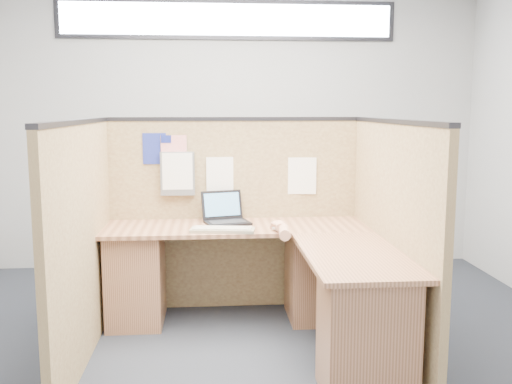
{
  "coord_description": "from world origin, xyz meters",
  "views": [
    {
      "loc": [
        -0.19,
        -3.49,
        1.6
      ],
      "look_at": [
        0.14,
        0.5,
        1.01
      ],
      "focal_mm": 40.0,
      "sensor_mm": 36.0,
      "label": 1
    }
  ],
  "objects": [
    {
      "name": "hand_forearm",
      "position": [
        0.31,
        0.33,
        0.77
      ],
      "size": [
        0.11,
        0.4,
        0.08
      ],
      "color": "tan",
      "rests_on": "l_desk"
    },
    {
      "name": "wall_front",
      "position": [
        0.0,
        -2.25,
        1.4
      ],
      "size": [
        5.0,
        0.0,
        5.0
      ],
      "primitive_type": "plane",
      "rotation": [
        -1.57,
        0.0,
        0.0
      ],
      "color": "#A7A9AC",
      "rests_on": "floor"
    },
    {
      "name": "paper_left",
      "position": [
        -0.1,
        0.97,
        1.06
      ],
      "size": [
        0.24,
        0.03,
        0.31
      ],
      "primitive_type": "cube",
      "rotation": [
        0.0,
        0.0,
        0.09
      ],
      "color": "white",
      "rests_on": "cubicle_partitions"
    },
    {
      "name": "cubicle_partitions",
      "position": [
        0.0,
        0.43,
        0.77
      ],
      "size": [
        2.06,
        1.83,
        1.53
      ],
      "color": "brown",
      "rests_on": "floor"
    },
    {
      "name": "wall_back",
      "position": [
        0.0,
        2.25,
        1.4
      ],
      "size": [
        5.0,
        0.0,
        5.0
      ],
      "primitive_type": "plane",
      "rotation": [
        1.57,
        0.0,
        0.0
      ],
      "color": "#A7A9AC",
      "rests_on": "floor"
    },
    {
      "name": "blue_poster",
      "position": [
        -0.62,
        0.97,
        1.29
      ],
      "size": [
        0.18,
        0.01,
        0.24
      ],
      "primitive_type": "cube",
      "rotation": [
        0.0,
        0.0,
        0.01
      ],
      "color": "navy",
      "rests_on": "cubicle_partitions"
    },
    {
      "name": "floor",
      "position": [
        0.0,
        0.0,
        0.0
      ],
      "size": [
        5.0,
        5.0,
        0.0
      ],
      "primitive_type": "plane",
      "color": "black",
      "rests_on": "ground"
    },
    {
      "name": "clerestory_window",
      "position": [
        0.0,
        2.23,
        2.45
      ],
      "size": [
        3.3,
        0.04,
        0.38
      ],
      "color": "#232328",
      "rests_on": "wall_back"
    },
    {
      "name": "mouse",
      "position": [
        0.29,
        0.48,
        0.75
      ],
      "size": [
        0.11,
        0.07,
        0.05
      ],
      "primitive_type": "ellipsoid",
      "rotation": [
        0.0,
        0.0,
        0.03
      ],
      "color": "silver",
      "rests_on": "l_desk"
    },
    {
      "name": "laptop",
      "position": [
        -0.06,
        0.81,
        0.79
      ],
      "size": [
        0.37,
        0.38,
        0.23
      ],
      "rotation": [
        0.0,
        0.0,
        0.27
      ],
      "color": "black",
      "rests_on": "l_desk"
    },
    {
      "name": "paper_right",
      "position": [
        0.54,
        0.97,
        1.06
      ],
      "size": [
        0.23,
        0.02,
        0.29
      ],
      "primitive_type": "cube",
      "rotation": [
        0.0,
        0.0,
        -0.07
      ],
      "color": "white",
      "rests_on": "cubicle_partitions"
    },
    {
      "name": "keyboard",
      "position": [
        -0.11,
        0.48,
        0.74
      ],
      "size": [
        0.47,
        0.22,
        0.03
      ],
      "rotation": [
        0.0,
        0.0,
        -0.14
      ],
      "color": "gray",
      "rests_on": "l_desk"
    },
    {
      "name": "l_desk",
      "position": [
        0.18,
        0.29,
        0.39
      ],
      "size": [
        1.95,
        1.75,
        0.73
      ],
      "color": "brown",
      "rests_on": "floor"
    },
    {
      "name": "american_flag",
      "position": [
        -0.49,
        0.96,
        1.32
      ],
      "size": [
        0.2,
        0.01,
        0.34
      ],
      "color": "olive",
      "rests_on": "cubicle_partitions"
    },
    {
      "name": "file_holder",
      "position": [
        -0.44,
        0.94,
        1.1
      ],
      "size": [
        0.26,
        0.05,
        0.34
      ],
      "color": "slate",
      "rests_on": "cubicle_partitions"
    }
  ]
}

